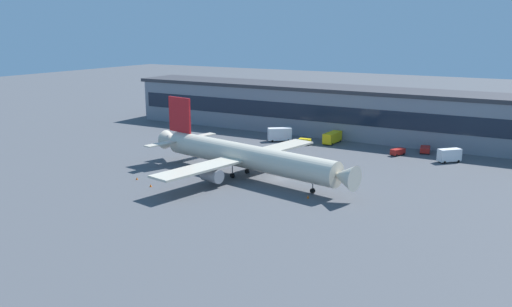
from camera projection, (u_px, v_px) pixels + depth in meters
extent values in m
plane|color=#4C4F54|center=(278.00, 179.00, 125.69)|extent=(600.00, 600.00, 0.00)
cube|color=gray|center=(363.00, 115.00, 172.71)|extent=(166.23, 18.35, 14.48)
cube|color=#38383D|center=(364.00, 90.00, 170.93)|extent=(169.56, 18.71, 1.20)
cube|color=#192333|center=(353.00, 116.00, 164.78)|extent=(162.91, 0.16, 5.21)
cylinder|color=beige|center=(247.00, 156.00, 125.71)|extent=(49.48, 15.16, 5.66)
cone|color=beige|center=(344.00, 177.00, 108.74)|extent=(6.05, 6.27, 5.38)
cone|color=beige|center=(173.00, 141.00, 142.87)|extent=(7.10, 6.21, 5.10)
cube|color=red|center=(180.00, 115.00, 139.27)|extent=(7.87, 2.03, 9.06)
cube|color=beige|center=(199.00, 136.00, 144.98)|extent=(4.34, 10.47, 0.30)
cube|color=beige|center=(163.00, 143.00, 135.88)|extent=(4.34, 10.47, 0.30)
cube|color=beige|center=(278.00, 148.00, 137.31)|extent=(10.21, 22.94, 0.50)
cube|color=beige|center=(197.00, 169.00, 116.95)|extent=(10.21, 22.94, 0.50)
cylinder|color=#99999E|center=(273.00, 158.00, 134.67)|extent=(5.19, 3.96, 3.11)
cylinder|color=#99999E|center=(212.00, 175.00, 119.19)|extent=(5.19, 3.96, 3.11)
cylinder|color=black|center=(313.00, 191.00, 114.68)|extent=(1.18, 0.70, 1.10)
cylinder|color=slate|center=(313.00, 184.00, 114.36)|extent=(0.24, 0.24, 2.26)
cylinder|color=black|center=(247.00, 171.00, 130.20)|extent=(1.18, 0.70, 1.10)
cylinder|color=slate|center=(247.00, 166.00, 129.88)|extent=(0.24, 0.24, 2.26)
cylinder|color=black|center=(232.00, 176.00, 126.47)|extent=(1.18, 0.70, 1.10)
cylinder|color=slate|center=(232.00, 170.00, 126.15)|extent=(0.24, 0.24, 2.26)
cube|color=yellow|center=(332.00, 137.00, 164.19)|extent=(3.10, 8.50, 3.00)
cube|color=black|center=(335.00, 134.00, 165.95)|extent=(2.68, 3.03, 0.75)
cylinder|color=black|center=(332.00, 140.00, 167.60)|extent=(0.33, 0.71, 0.70)
cylinder|color=black|center=(340.00, 141.00, 166.29)|extent=(0.33, 0.71, 0.70)
cylinder|color=black|center=(324.00, 143.00, 162.76)|extent=(0.33, 0.71, 0.70)
cylinder|color=black|center=(332.00, 144.00, 161.45)|extent=(0.33, 0.71, 0.70)
cube|color=yellow|center=(305.00, 141.00, 162.31)|extent=(3.90, 2.60, 1.50)
cube|color=black|center=(308.00, 140.00, 161.91)|extent=(1.57, 2.03, 0.38)
cylinder|color=black|center=(310.00, 143.00, 162.88)|extent=(0.74, 0.42, 0.70)
cylinder|color=black|center=(308.00, 144.00, 161.24)|extent=(0.74, 0.42, 0.70)
cylinder|color=black|center=(302.00, 143.00, 163.72)|extent=(0.74, 0.42, 0.70)
cylinder|color=black|center=(300.00, 144.00, 162.07)|extent=(0.74, 0.42, 0.70)
cube|color=red|center=(425.00, 149.00, 151.57)|extent=(3.48, 5.21, 1.40)
cube|color=black|center=(425.00, 147.00, 152.72)|extent=(2.67, 2.11, 0.35)
cylinder|color=black|center=(421.00, 150.00, 153.65)|extent=(0.43, 0.74, 0.70)
cylinder|color=black|center=(429.00, 151.00, 152.91)|extent=(0.43, 0.74, 0.70)
cylinder|color=black|center=(420.00, 153.00, 150.56)|extent=(0.43, 0.74, 0.70)
cylinder|color=black|center=(429.00, 153.00, 149.81)|extent=(0.43, 0.74, 0.70)
cube|color=white|center=(449.00, 155.00, 140.91)|extent=(5.87, 6.00, 3.20)
cube|color=black|center=(444.00, 153.00, 140.32)|extent=(3.05, 3.04, 0.80)
cylinder|color=black|center=(444.00, 162.00, 139.70)|extent=(0.70, 0.71, 0.70)
cylinder|color=black|center=(439.00, 160.00, 141.71)|extent=(0.70, 0.71, 0.70)
cylinder|color=black|center=(458.00, 161.00, 140.84)|extent=(0.70, 0.71, 0.70)
cylinder|color=black|center=(453.00, 159.00, 142.86)|extent=(0.70, 0.71, 0.70)
cube|color=red|center=(398.00, 151.00, 148.65)|extent=(3.45, 4.79, 1.50)
cube|color=black|center=(401.00, 150.00, 149.30)|extent=(2.21, 2.10, 0.38)
cylinder|color=black|center=(399.00, 153.00, 150.39)|extent=(0.55, 0.76, 0.70)
cylinder|color=black|center=(404.00, 154.00, 149.07)|extent=(0.55, 0.76, 0.70)
cylinder|color=black|center=(392.00, 154.00, 148.58)|extent=(0.55, 0.76, 0.70)
cylinder|color=black|center=(397.00, 155.00, 147.25)|extent=(0.55, 0.76, 0.70)
cube|color=white|center=(280.00, 134.00, 167.11)|extent=(7.21, 6.58, 3.80)
cube|color=black|center=(286.00, 131.00, 167.25)|extent=(3.47, 3.45, 0.95)
cylinder|color=black|center=(287.00, 139.00, 169.06)|extent=(0.73, 0.68, 0.70)
cylinder|color=black|center=(288.00, 140.00, 166.81)|extent=(0.73, 0.68, 0.70)
cylinder|color=black|center=(271.00, 140.00, 168.27)|extent=(0.73, 0.68, 0.70)
cylinder|color=black|center=(272.00, 141.00, 166.02)|extent=(0.73, 0.68, 0.70)
cone|color=#F2590C|center=(308.00, 197.00, 111.39)|extent=(0.55, 0.55, 0.69)
cone|color=#F2590C|center=(151.00, 186.00, 119.27)|extent=(0.51, 0.51, 0.64)
cone|color=#F2590C|center=(137.00, 178.00, 124.96)|extent=(0.51, 0.51, 0.64)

